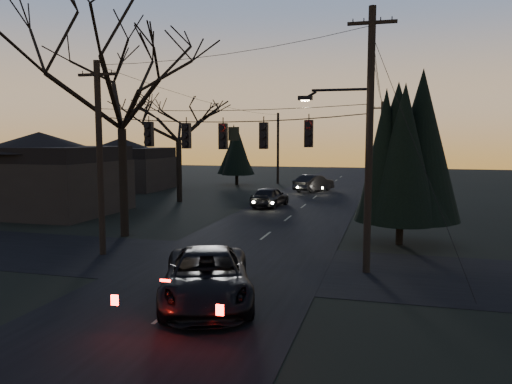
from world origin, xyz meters
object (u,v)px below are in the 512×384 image
(bare_tree_left, at_px, (121,85))
(suv_near, at_px, (207,278))
(utility_pole_right, at_px, (366,273))
(utility_pole_far_l, at_px, (278,184))
(sedan_oncoming_a, at_px, (270,197))
(utility_pole_left, at_px, (103,255))
(sedan_oncoming_b, at_px, (314,183))
(evergreen_right, at_px, (402,155))
(utility_pole_far_r, at_px, (380,194))

(bare_tree_left, bearing_deg, suv_near, -48.30)
(utility_pole_right, xyz_separation_m, suv_near, (-4.70, -4.94, 0.81))
(utility_pole_far_l, height_order, sedan_oncoming_a, utility_pole_far_l)
(utility_pole_left, bearing_deg, sedan_oncoming_b, 79.75)
(evergreen_right, xyz_separation_m, suv_near, (-6.02, -10.57, -3.56))
(suv_near, relative_size, sedan_oncoming_b, 1.20)
(sedan_oncoming_a, bearing_deg, bare_tree_left, 77.57)
(bare_tree_left, xyz_separation_m, sedan_oncoming_b, (6.43, 24.68, -7.11))
(utility_pole_right, bearing_deg, utility_pole_far_l, 107.72)
(utility_pole_far_r, height_order, bare_tree_left, bare_tree_left)
(suv_near, distance_m, sedan_oncoming_b, 33.73)
(bare_tree_left, bearing_deg, utility_pole_far_r, 61.99)
(utility_pole_far_l, xyz_separation_m, evergreen_right, (12.82, -30.37, 4.37))
(utility_pole_far_l, height_order, sedan_oncoming_b, utility_pole_far_l)
(utility_pole_far_l, xyz_separation_m, bare_tree_left, (-1.23, -31.93, 7.92))
(bare_tree_left, distance_m, sedan_oncoming_a, 15.61)
(suv_near, distance_m, sedan_oncoming_a, 22.25)
(utility_pole_left, xyz_separation_m, suv_near, (6.80, -4.94, 0.81))
(utility_pole_far_l, distance_m, evergreen_right, 33.26)
(utility_pole_far_l, height_order, suv_near, utility_pole_far_l)
(utility_pole_right, relative_size, utility_pole_left, 1.18)
(evergreen_right, distance_m, sedan_oncoming_a, 15.15)
(sedan_oncoming_b, bearing_deg, bare_tree_left, 100.31)
(utility_pole_far_r, relative_size, bare_tree_left, 0.75)
(sedan_oncoming_b, bearing_deg, suv_near, 117.63)
(sedan_oncoming_a, height_order, sedan_oncoming_b, sedan_oncoming_b)
(utility_pole_right, xyz_separation_m, utility_pole_left, (-11.50, 0.00, 0.00))
(utility_pole_far_r, xyz_separation_m, suv_near, (-4.70, -32.94, 0.81))
(suv_near, bearing_deg, utility_pole_far_l, 79.46)
(utility_pole_left, bearing_deg, utility_pole_far_r, 67.67)
(evergreen_right, bearing_deg, bare_tree_left, -173.69)
(evergreen_right, relative_size, sedan_oncoming_b, 1.55)
(sedan_oncoming_a, bearing_deg, utility_pole_right, 122.76)
(utility_pole_far_r, xyz_separation_m, sedan_oncoming_a, (-7.91, -10.92, 0.76))
(bare_tree_left, xyz_separation_m, suv_near, (8.03, -9.01, -7.11))
(bare_tree_left, xyz_separation_m, sedan_oncoming_a, (4.82, 13.01, -7.16))
(utility_pole_left, xyz_separation_m, sedan_oncoming_b, (5.20, 28.75, 0.81))
(utility_pole_far_r, relative_size, evergreen_right, 1.12)
(utility_pole_far_r, distance_m, sedan_oncoming_b, 6.40)
(utility_pole_far_l, bearing_deg, utility_pole_far_r, -34.82)
(utility_pole_left, distance_m, sedan_oncoming_b, 29.23)
(utility_pole_far_r, xyz_separation_m, bare_tree_left, (-12.73, -23.93, 7.92))
(utility_pole_far_l, relative_size, suv_near, 1.37)
(suv_near, bearing_deg, sedan_oncoming_b, 72.75)
(utility_pole_far_r, distance_m, suv_near, 33.28)
(utility_pole_far_r, bearing_deg, suv_near, -98.12)
(bare_tree_left, bearing_deg, utility_pole_left, -73.19)
(bare_tree_left, height_order, evergreen_right, bare_tree_left)
(utility_pole_left, distance_m, suv_near, 8.44)
(utility_pole_right, bearing_deg, sedan_oncoming_a, 114.85)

